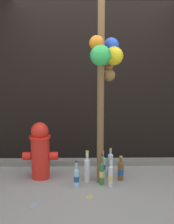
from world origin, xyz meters
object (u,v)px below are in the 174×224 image
bottle_2 (111,176)px  bottle_8 (102,173)px  bottle_4 (87,168)px  memorial_post (104,46)px  bottle_7 (102,164)px  bottle_3 (99,171)px  bottle_6 (121,170)px  fire_hydrant (40,150)px  bottle_1 (103,166)px  bottle_0 (110,163)px  bottle_5 (76,177)px

bottle_2 → bottle_8: (-0.11, 0.06, 0.01)m
bottle_4 → memorial_post: bearing=-14.6°
bottle_7 → bottle_8: 0.39m
bottle_3 → bottle_6: bearing=-6.0°
fire_hydrant → bottle_6: (1.09, -0.10, -0.25)m
bottle_1 → fire_hydrant: bearing=-177.7°
memorial_post → bottle_0: bearing=66.7°
bottle_0 → bottle_5: size_ratio=1.13×
bottle_6 → bottle_1: bearing=149.8°
bottle_6 → bottle_4: bearing=-176.2°
bottle_0 → bottle_2: size_ratio=1.03×
bottle_4 → bottle_7: bearing=51.5°
bottle_4 → bottle_7: size_ratio=1.25×
bottle_3 → bottle_0: bearing=45.1°
bottle_6 → bottle_7: 0.34m
memorial_post → fire_hydrant: 1.63m
memorial_post → bottle_5: memorial_post is taller
bottle_4 → bottle_8: size_ratio=1.03×
fire_hydrant → bottle_1: bearing=2.3°
fire_hydrant → bottle_7: (0.85, 0.14, -0.25)m
bottle_6 → bottle_3: bearing=174.0°
bottle_5 → bottle_8: 0.33m
bottle_0 → bottle_6: bearing=-58.7°
bottle_1 → bottle_3: 0.12m
bottle_4 → bottle_2: bearing=-31.9°
memorial_post → bottle_5: (-0.35, -0.13, -1.64)m
bottle_1 → bottle_8: (-0.03, -0.29, 0.01)m
bottle_8 → memorial_post: bearing=70.2°
bottle_5 → bottle_6: 0.63m
fire_hydrant → bottle_1: (0.86, 0.03, -0.24)m
fire_hydrant → bottle_8: size_ratio=1.90×
bottle_5 → bottle_0: bearing=40.8°
bottle_0 → bottle_4: (-0.33, -0.23, 0.01)m
bottle_0 → bottle_7: 0.13m
bottle_2 → bottle_5: (-0.44, 0.00, -0.02)m
bottle_0 → bottle_7: (-0.12, 0.04, -0.03)m
bottle_6 → bottle_5: bearing=-160.5°
fire_hydrant → bottle_6: bearing=-5.3°
bottle_2 → bottle_5: bearing=179.5°
memorial_post → bottle_4: bearing=165.4°
fire_hydrant → bottle_3: size_ratio=2.54×
bottle_2 → bottle_3: 0.28m
bottle_1 → bottle_3: bearing=-118.3°
bottle_7 → bottle_8: bearing=-94.0°
bottle_5 → memorial_post: bearing=19.7°
bottle_8 → bottle_3: bearing=96.7°
bottle_0 → bottle_2: bearing=-94.9°
fire_hydrant → bottle_4: size_ratio=1.86×
bottle_0 → bottle_8: 0.38m
bottle_0 → bottle_2: 0.41m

